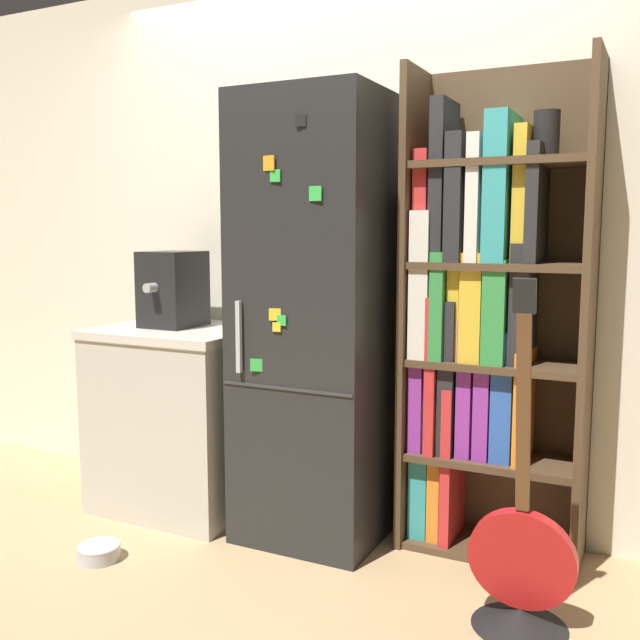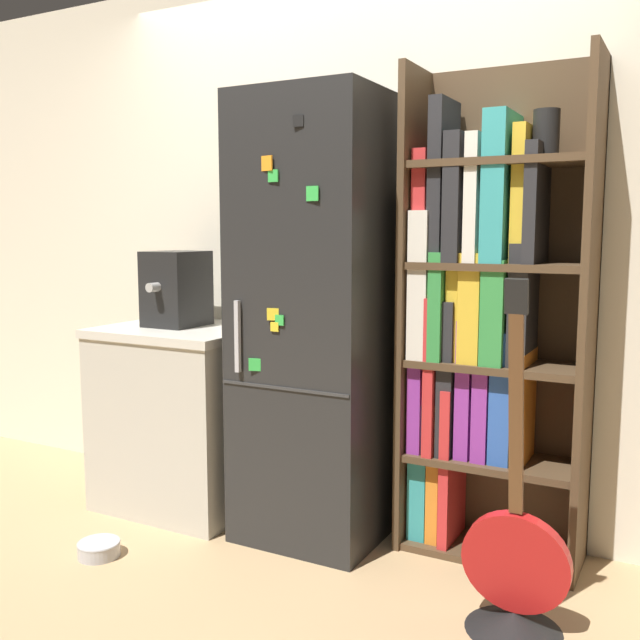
% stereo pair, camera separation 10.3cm
% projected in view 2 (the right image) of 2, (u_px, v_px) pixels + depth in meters
% --- Properties ---
extents(ground_plane, '(16.00, 16.00, 0.00)m').
position_uv_depth(ground_plane, '(303.00, 542.00, 3.12)').
color(ground_plane, tan).
extents(wall_back, '(8.00, 0.05, 2.60)m').
position_uv_depth(wall_back, '(352.00, 242.00, 3.37)').
color(wall_back, beige).
rests_on(wall_back, ground_plane).
extents(refrigerator, '(0.61, 0.63, 1.93)m').
position_uv_depth(refrigerator, '(319.00, 320.00, 3.13)').
color(refrigerator, black).
rests_on(refrigerator, ground_plane).
extents(bookshelf, '(0.74, 0.35, 2.02)m').
position_uv_depth(bookshelf, '(480.00, 320.00, 2.94)').
color(bookshelf, '#4C3823').
rests_on(bookshelf, ground_plane).
extents(kitchen_counter, '(0.76, 0.66, 0.89)m').
position_uv_depth(kitchen_counter, '(186.00, 415.00, 3.53)').
color(kitchen_counter, '#BCB7A8').
rests_on(kitchen_counter, ground_plane).
extents(espresso_machine, '(0.24, 0.34, 0.37)m').
position_uv_depth(espresso_machine, '(177.00, 289.00, 3.48)').
color(espresso_machine, black).
rests_on(espresso_machine, kitchen_counter).
extents(guitar, '(0.37, 0.33, 1.21)m').
position_uv_depth(guitar, '(515.00, 583.00, 2.41)').
color(guitar, black).
rests_on(guitar, ground_plane).
extents(pet_bowl, '(0.18, 0.18, 0.06)m').
position_uv_depth(pet_bowl, '(99.00, 548.00, 2.98)').
color(pet_bowl, '#B7B7BC').
rests_on(pet_bowl, ground_plane).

